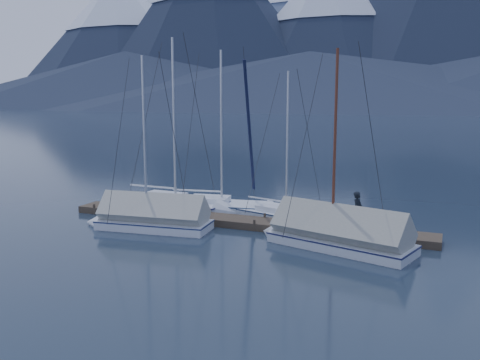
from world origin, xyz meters
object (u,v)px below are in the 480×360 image
at_px(sailboat_covered_far, 144,220).
at_px(person, 358,210).
at_px(sailboat_covered_near, 329,236).
at_px(sailboat_open_left, 184,207).
at_px(sailboat_open_mid, 231,208).
at_px(sailboat_open_right, 293,218).

xyz_separation_m(sailboat_covered_far, person, (9.38, 2.50, 0.74)).
xyz_separation_m(sailboat_covered_near, person, (0.78, 2.05, 0.72)).
bearing_deg(sailboat_open_left, sailboat_covered_near, -23.27).
relative_size(sailboat_open_left, sailboat_covered_far, 1.16).
xyz_separation_m(sailboat_open_left, sailboat_open_mid, (2.50, 0.64, -0.01)).
bearing_deg(sailboat_covered_far, sailboat_open_left, 93.29).
relative_size(sailboat_open_mid, person, 5.69).
height_order(sailboat_open_right, sailboat_covered_far, sailboat_covered_far).
distance_m(sailboat_open_right, sailboat_covered_near, 4.42).
xyz_separation_m(sailboat_open_right, sailboat_covered_near, (2.58, -3.58, 0.30)).
bearing_deg(sailboat_open_left, person, -10.33).
bearing_deg(sailboat_open_mid, person, -18.57).
bearing_deg(sailboat_open_right, sailboat_covered_near, -54.18).
height_order(sailboat_open_left, person, sailboat_open_left).
relative_size(sailboat_open_left, sailboat_covered_near, 1.14).
bearing_deg(sailboat_covered_near, sailboat_covered_far, -176.99).
relative_size(sailboat_open_mid, sailboat_covered_far, 1.07).
relative_size(sailboat_open_mid, sailboat_covered_near, 1.06).
bearing_deg(person, sailboat_covered_far, 117.87).
height_order(sailboat_open_mid, sailboat_covered_far, sailboat_open_mid).
bearing_deg(sailboat_open_right, sailboat_covered_far, -146.19).
height_order(sailboat_open_left, sailboat_open_right, sailboat_open_left).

